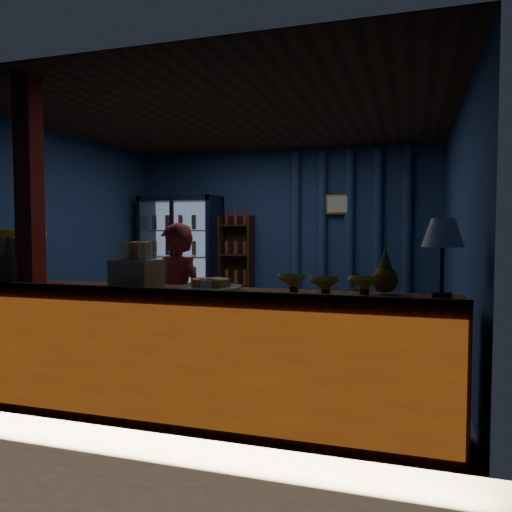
{
  "coord_description": "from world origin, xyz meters",
  "views": [
    {
      "loc": [
        1.86,
        -5.17,
        1.38
      ],
      "look_at": [
        0.31,
        -0.2,
        1.11
      ],
      "focal_mm": 35.0,
      "sensor_mm": 36.0,
      "label": 1
    }
  ],
  "objects_px": {
    "table_lamp": "(443,236)",
    "shopkeeper": "(177,307)",
    "pastry_tray": "(210,286)",
    "green_chair": "(376,315)"
  },
  "relations": [
    {
      "from": "table_lamp",
      "to": "shopkeeper",
      "type": "bearing_deg",
      "value": 165.9
    },
    {
      "from": "green_chair",
      "to": "table_lamp",
      "type": "relative_size",
      "value": 1.19
    },
    {
      "from": "shopkeeper",
      "to": "pastry_tray",
      "type": "height_order",
      "value": "shopkeeper"
    },
    {
      "from": "shopkeeper",
      "to": "green_chair",
      "type": "xyz_separation_m",
      "value": [
        1.48,
        2.76,
        -0.45
      ]
    },
    {
      "from": "green_chair",
      "to": "table_lamp",
      "type": "height_order",
      "value": "table_lamp"
    },
    {
      "from": "shopkeeper",
      "to": "pastry_tray",
      "type": "distance_m",
      "value": 0.77
    },
    {
      "from": "table_lamp",
      "to": "pastry_tray",
      "type": "bearing_deg",
      "value": 179.54
    },
    {
      "from": "green_chair",
      "to": "table_lamp",
      "type": "xyz_separation_m",
      "value": [
        0.61,
        -3.29,
        1.07
      ]
    },
    {
      "from": "green_chair",
      "to": "pastry_tray",
      "type": "relative_size",
      "value": 1.26
    },
    {
      "from": "shopkeeper",
      "to": "pastry_tray",
      "type": "relative_size",
      "value": 3.02
    }
  ]
}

